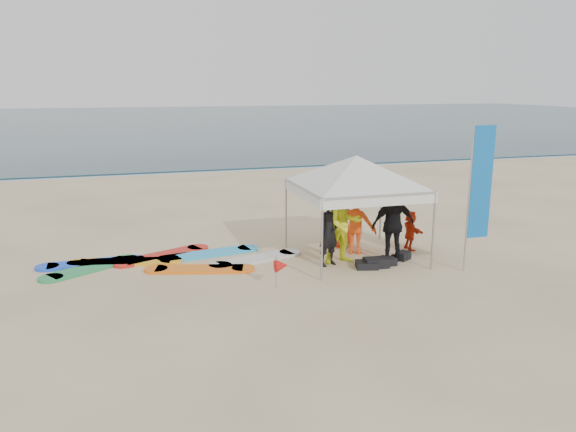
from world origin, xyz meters
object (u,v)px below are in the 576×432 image
(person_black_a, at_px, (329,232))
(person_orange_a, at_px, (356,222))
(person_yellow, at_px, (344,224))
(person_orange_b, at_px, (341,215))
(canopy_tent, at_px, (357,156))
(person_black_b, at_px, (393,224))
(feather_flag, at_px, (480,184))
(marker_pennant, at_px, (282,266))
(surfboard_spread, at_px, (163,261))
(person_seated, at_px, (410,230))

(person_black_a, relative_size, person_orange_a, 0.99)
(person_black_a, relative_size, person_yellow, 0.84)
(person_black_a, bearing_deg, person_orange_b, 35.55)
(person_black_a, xyz_separation_m, canopy_tent, (0.83, 0.39, 1.73))
(person_orange_a, relative_size, person_black_b, 0.88)
(person_black_b, xyz_separation_m, feather_flag, (1.51, -1.16, 1.10))
(person_black_a, bearing_deg, person_orange_a, 13.24)
(marker_pennant, bearing_deg, surfboard_spread, 132.16)
(person_orange_b, height_order, feather_flag, feather_flag)
(person_black_a, bearing_deg, feather_flag, -45.61)
(person_orange_a, xyz_separation_m, person_black_b, (0.58, -0.89, 0.11))
(person_yellow, bearing_deg, person_orange_a, 40.23)
(person_yellow, bearing_deg, canopy_tent, 29.44)
(surfboard_spread, bearing_deg, person_seated, -6.49)
(person_yellow, distance_m, person_seated, 2.20)
(surfboard_spread, bearing_deg, person_yellow, -16.52)
(person_seated, distance_m, canopy_tent, 2.63)
(person_black_b, height_order, feather_flag, feather_flag)
(person_seated, xyz_separation_m, feather_flag, (0.60, -1.92, 1.51))
(person_orange_a, distance_m, feather_flag, 3.17)
(person_black_a, xyz_separation_m, person_black_b, (1.60, -0.15, 0.12))
(person_black_a, xyz_separation_m, surfboard_spread, (-3.78, 1.32, -0.77))
(person_orange_b, bearing_deg, person_yellow, 35.29)
(feather_flag, bearing_deg, person_orange_b, 128.01)
(person_black_b, bearing_deg, person_orange_a, -56.00)
(feather_flag, bearing_deg, person_seated, 107.46)
(person_orange_a, bearing_deg, person_black_b, 156.30)
(person_yellow, distance_m, person_orange_b, 1.50)
(canopy_tent, bearing_deg, marker_pennant, -146.04)
(person_yellow, height_order, marker_pennant, person_yellow)
(person_black_b, xyz_separation_m, canopy_tent, (-0.76, 0.55, 1.61))
(person_yellow, height_order, canopy_tent, canopy_tent)
(person_black_a, relative_size, person_orange_b, 0.96)
(person_orange_a, bearing_deg, surfboard_spread, 26.17)
(feather_flag, height_order, surfboard_spread, feather_flag)
(person_black_b, relative_size, person_orange_b, 1.10)
(person_orange_a, xyz_separation_m, surfboard_spread, (-4.79, 0.59, -0.78))
(person_orange_a, height_order, person_seated, person_orange_a)
(canopy_tent, height_order, feather_flag, feather_flag)
(feather_flag, bearing_deg, person_black_a, 157.12)
(person_seated, bearing_deg, surfboard_spread, 88.49)
(person_yellow, distance_m, canopy_tent, 1.66)
(person_orange_a, height_order, person_black_b, person_black_b)
(person_black_a, xyz_separation_m, marker_pennant, (-1.51, -1.18, -0.31))
(person_orange_b, height_order, person_seated, person_orange_b)
(person_orange_b, bearing_deg, marker_pennant, 12.82)
(person_black_b, xyz_separation_m, person_seated, (0.90, 0.76, -0.41))
(person_black_a, bearing_deg, person_yellow, -11.49)
(person_yellow, distance_m, marker_pennant, 2.35)
(canopy_tent, distance_m, marker_pennant, 3.48)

